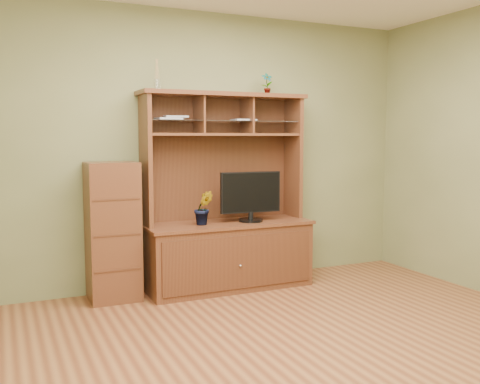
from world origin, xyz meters
TOP-DOWN VIEW (x-y plane):
  - room at (0.00, 0.00)m, footprint 4.54×4.04m
  - media_hutch at (0.11, 1.73)m, footprint 1.66×0.61m
  - monitor at (0.33, 1.65)m, footprint 0.62×0.24m
  - orchid_plant at (-0.16, 1.65)m, footprint 0.20×0.18m
  - top_plant at (0.58, 1.80)m, footprint 0.12×0.09m
  - reed_diffuser at (-0.55, 1.80)m, footprint 0.06×0.06m
  - magazines at (-0.17, 1.81)m, footprint 1.00×0.19m
  - side_cabinet at (-0.99, 1.78)m, footprint 0.45×0.41m

SIDE VIEW (x-z plane):
  - media_hutch at x=0.11m, z-range -0.43..1.47m
  - side_cabinet at x=-0.99m, z-range 0.00..1.25m
  - orchid_plant at x=-0.16m, z-range 0.65..0.97m
  - monitor at x=0.33m, z-range 0.66..1.15m
  - room at x=0.00m, z-range -0.02..2.72m
  - magazines at x=-0.17m, z-range 1.63..1.67m
  - top_plant at x=0.58m, z-range 1.90..2.12m
  - reed_diffuser at x=-0.55m, z-range 1.87..2.15m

